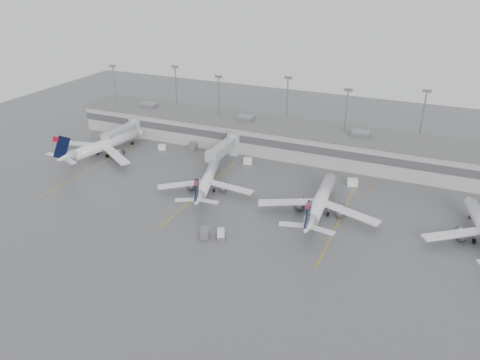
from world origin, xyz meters
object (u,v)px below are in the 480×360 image
at_px(jet_mid_right, 320,201).
at_px(baggage_tug, 221,235).
at_px(jet_mid_left, 207,181).
at_px(jet_far_left, 103,145).

bearing_deg(jet_mid_right, baggage_tug, -134.55).
bearing_deg(baggage_tug, jet_mid_left, 99.60).
bearing_deg(jet_mid_right, jet_mid_left, 176.89).
height_order(jet_far_left, jet_mid_left, jet_far_left).
bearing_deg(baggage_tug, jet_mid_right, 23.31).
xyz_separation_m(jet_mid_left, jet_mid_right, (28.92, -0.00, 0.40)).
xyz_separation_m(jet_mid_right, baggage_tug, (-16.18, -18.32, -2.45)).
height_order(jet_far_left, jet_mid_right, jet_far_left).
distance_m(jet_far_left, baggage_tug, 58.24).
relative_size(jet_mid_right, baggage_tug, 9.69).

